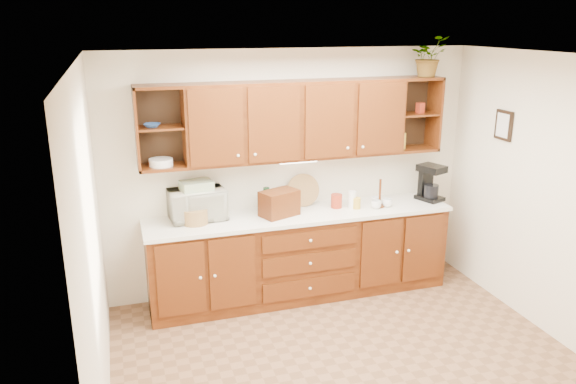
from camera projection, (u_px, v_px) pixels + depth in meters
floor at (353, 368)px, 4.82m from camera, size 4.00×4.00×0.00m
ceiling at (366, 58)px, 4.06m from camera, size 4.00×4.00×0.00m
back_wall at (292, 172)px, 6.04m from camera, size 4.00×0.00×4.00m
left_wall at (93, 257)px, 3.87m from camera, size 0.00×3.50×3.50m
right_wall at (564, 203)px, 5.01m from camera, size 0.00×3.50×3.50m
base_cabinets at (300, 256)px, 6.01m from camera, size 3.20×0.60×0.90m
countertop at (301, 215)px, 5.87m from camera, size 3.24×0.64×0.04m
upper_cabinets at (298, 120)px, 5.72m from camera, size 3.20×0.33×0.80m
undercabinet_light at (298, 161)px, 5.79m from camera, size 0.40×0.05×0.02m
framed_picture at (504, 125)px, 5.67m from camera, size 0.03×0.24×0.30m
wicker_basket at (195, 216)px, 5.53m from camera, size 0.30×0.30×0.15m
microwave at (197, 204)px, 5.64m from camera, size 0.58×0.42×0.31m
towel_stack at (196, 185)px, 5.58m from camera, size 0.34×0.27×0.09m
wine_bottle at (266, 200)px, 5.84m from camera, size 0.08×0.08×0.27m
woven_tray at (303, 205)px, 6.08m from camera, size 0.36×0.11×0.35m
bread_box at (279, 203)px, 5.74m from camera, size 0.44×0.36×0.26m
mug_tree at (379, 202)px, 6.04m from camera, size 0.29×0.28×0.31m
canister_red at (336, 201)px, 6.00m from camera, size 0.14×0.14×0.15m
canister_white at (352, 200)px, 5.99m from camera, size 0.11×0.11×0.19m
canister_yellow at (357, 203)px, 5.98m from camera, size 0.11×0.11×0.12m
coffee_maker at (429, 183)px, 6.25m from camera, size 0.30×0.34×0.40m
bowl_stack at (152, 125)px, 5.27m from camera, size 0.19×0.19×0.04m
plate_stack at (161, 162)px, 5.40m from camera, size 0.26×0.26×0.07m
pantry_box_yellow at (400, 141)px, 6.13m from camera, size 0.11×0.09×0.17m
pantry_box_red at (420, 108)px, 6.09m from camera, size 0.09×0.08×0.11m
potted_plant at (428, 56)px, 5.91m from camera, size 0.44×0.40×0.42m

